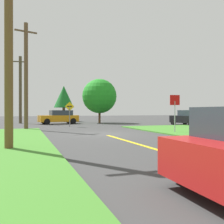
{
  "coord_description": "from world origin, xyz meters",
  "views": [
    {
      "loc": [
        -4.96,
        -15.42,
        1.54
      ],
      "look_at": [
        1.44,
        2.18,
        1.46
      ],
      "focal_mm": 38.91,
      "sensor_mm": 36.0,
      "label": 1
    }
  ],
  "objects_px": {
    "car_on_crossroad": "(188,118)",
    "utility_pole_near": "(9,50)",
    "stop_sign": "(175,107)",
    "oak_tree_left": "(100,96)",
    "utility_pole_far": "(20,89)",
    "utility_pole_mid": "(26,75)",
    "car_approaching_junction": "(59,117)",
    "pine_tree_center": "(64,97)",
    "direction_sign": "(70,111)"
  },
  "relations": [
    {
      "from": "car_on_crossroad",
      "to": "utility_pole_near",
      "type": "bearing_deg",
      "value": 117.19
    },
    {
      "from": "stop_sign",
      "to": "oak_tree_left",
      "type": "height_order",
      "value": "oak_tree_left"
    },
    {
      "from": "stop_sign",
      "to": "utility_pole_far",
      "type": "bearing_deg",
      "value": -48.69
    },
    {
      "from": "stop_sign",
      "to": "utility_pole_mid",
      "type": "distance_m",
      "value": 12.17
    },
    {
      "from": "car_approaching_junction",
      "to": "stop_sign",
      "type": "bearing_deg",
      "value": 104.0
    },
    {
      "from": "car_approaching_junction",
      "to": "utility_pole_near",
      "type": "xyz_separation_m",
      "value": [
        -4.5,
        -18.88,
        3.14
      ]
    },
    {
      "from": "utility_pole_far",
      "to": "oak_tree_left",
      "type": "xyz_separation_m",
      "value": [
        9.56,
        -2.16,
        -0.78
      ]
    },
    {
      "from": "utility_pole_far",
      "to": "pine_tree_center",
      "type": "bearing_deg",
      "value": 33.65
    },
    {
      "from": "car_on_crossroad",
      "to": "direction_sign",
      "type": "bearing_deg",
      "value": 74.92
    },
    {
      "from": "car_on_crossroad",
      "to": "oak_tree_left",
      "type": "height_order",
      "value": "oak_tree_left"
    },
    {
      "from": "stop_sign",
      "to": "utility_pole_mid",
      "type": "bearing_deg",
      "value": -24.13
    },
    {
      "from": "stop_sign",
      "to": "pine_tree_center",
      "type": "bearing_deg",
      "value": -67.5
    },
    {
      "from": "direction_sign",
      "to": "car_on_crossroad",
      "type": "bearing_deg",
      "value": -9.01
    },
    {
      "from": "utility_pole_near",
      "to": "utility_pole_mid",
      "type": "height_order",
      "value": "utility_pole_mid"
    },
    {
      "from": "direction_sign",
      "to": "stop_sign",
      "type": "bearing_deg",
      "value": -58.39
    },
    {
      "from": "utility_pole_near",
      "to": "pine_tree_center",
      "type": "distance_m",
      "value": 26.31
    },
    {
      "from": "stop_sign",
      "to": "utility_pole_near",
      "type": "distance_m",
      "value": 11.35
    },
    {
      "from": "car_on_crossroad",
      "to": "pine_tree_center",
      "type": "bearing_deg",
      "value": 31.53
    },
    {
      "from": "stop_sign",
      "to": "direction_sign",
      "type": "xyz_separation_m",
      "value": [
        -5.69,
        9.24,
        -0.33
      ]
    },
    {
      "from": "car_on_crossroad",
      "to": "direction_sign",
      "type": "height_order",
      "value": "direction_sign"
    },
    {
      "from": "car_on_crossroad",
      "to": "car_approaching_junction",
      "type": "height_order",
      "value": "same"
    },
    {
      "from": "utility_pole_far",
      "to": "utility_pole_near",
      "type": "bearing_deg",
      "value": -90.38
    },
    {
      "from": "utility_pole_mid",
      "to": "car_approaching_junction",
      "type": "bearing_deg",
      "value": 64.92
    },
    {
      "from": "utility_pole_near",
      "to": "utility_pole_mid",
      "type": "bearing_deg",
      "value": 86.16
    },
    {
      "from": "car_on_crossroad",
      "to": "utility_pole_far",
      "type": "relative_size",
      "value": 0.5
    },
    {
      "from": "stop_sign",
      "to": "utility_pole_mid",
      "type": "height_order",
      "value": "utility_pole_mid"
    },
    {
      "from": "car_on_crossroad",
      "to": "direction_sign",
      "type": "xyz_separation_m",
      "value": [
        -12.4,
        1.97,
        0.71
      ]
    },
    {
      "from": "pine_tree_center",
      "to": "car_on_crossroad",
      "type": "bearing_deg",
      "value": -52.4
    },
    {
      "from": "stop_sign",
      "to": "oak_tree_left",
      "type": "bearing_deg",
      "value": -76.21
    },
    {
      "from": "utility_pole_far",
      "to": "oak_tree_left",
      "type": "bearing_deg",
      "value": -12.73
    },
    {
      "from": "direction_sign",
      "to": "oak_tree_left",
      "type": "distance_m",
      "value": 8.24
    },
    {
      "from": "car_on_crossroad",
      "to": "oak_tree_left",
      "type": "relative_size",
      "value": 0.73
    },
    {
      "from": "pine_tree_center",
      "to": "car_approaching_junction",
      "type": "bearing_deg",
      "value": -103.27
    },
    {
      "from": "direction_sign",
      "to": "pine_tree_center",
      "type": "xyz_separation_m",
      "value": [
        1.34,
        12.39,
        2.1
      ]
    },
    {
      "from": "car_on_crossroad",
      "to": "car_approaching_junction",
      "type": "relative_size",
      "value": 0.87
    },
    {
      "from": "stop_sign",
      "to": "direction_sign",
      "type": "relative_size",
      "value": 1.09
    },
    {
      "from": "car_approaching_junction",
      "to": "utility_pole_mid",
      "type": "relative_size",
      "value": 0.54
    },
    {
      "from": "car_on_crossroad",
      "to": "stop_sign",
      "type": "bearing_deg",
      "value": 131.26
    },
    {
      "from": "car_approaching_junction",
      "to": "utility_pole_mid",
      "type": "xyz_separation_m",
      "value": [
        -3.77,
        -8.05,
        3.69
      ]
    },
    {
      "from": "utility_pole_near",
      "to": "utility_pole_far",
      "type": "bearing_deg",
      "value": 89.62
    },
    {
      "from": "utility_pole_near",
      "to": "oak_tree_left",
      "type": "bearing_deg",
      "value": 63.51
    },
    {
      "from": "utility_pole_far",
      "to": "stop_sign",
      "type": "bearing_deg",
      "value": -59.82
    },
    {
      "from": "utility_pole_mid",
      "to": "utility_pole_far",
      "type": "relative_size",
      "value": 1.06
    },
    {
      "from": "utility_pole_mid",
      "to": "pine_tree_center",
      "type": "xyz_separation_m",
      "value": [
        5.35,
        14.77,
        -0.88
      ]
    },
    {
      "from": "car_on_crossroad",
      "to": "oak_tree_left",
      "type": "distance_m",
      "value": 11.41
    },
    {
      "from": "utility_pole_mid",
      "to": "pine_tree_center",
      "type": "bearing_deg",
      "value": 70.08
    },
    {
      "from": "pine_tree_center",
      "to": "direction_sign",
      "type": "bearing_deg",
      "value": -96.17
    },
    {
      "from": "utility_pole_far",
      "to": "pine_tree_center",
      "type": "relative_size",
      "value": 1.58
    },
    {
      "from": "utility_pole_mid",
      "to": "stop_sign",
      "type": "bearing_deg",
      "value": -35.27
    },
    {
      "from": "car_on_crossroad",
      "to": "pine_tree_center",
      "type": "xyz_separation_m",
      "value": [
        -11.06,
        14.35,
        2.81
      ]
    }
  ]
}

